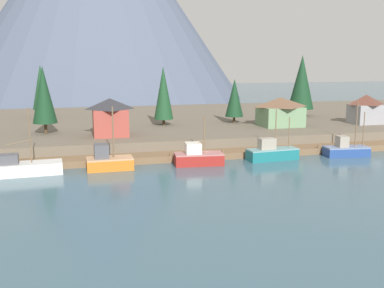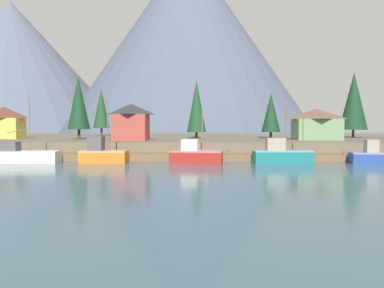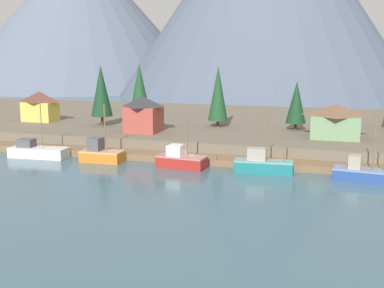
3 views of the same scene
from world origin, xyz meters
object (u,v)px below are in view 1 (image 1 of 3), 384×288
Objects in this scene: fishing_boat_white at (24,168)px; conifer_near_left at (302,82)px; conifer_back_left at (41,87)px; house_green at (280,111)px; conifer_mid_right at (234,98)px; fishing_boat_blue at (346,150)px; house_red at (110,117)px; house_grey at (366,109)px; conifer_mid_left at (163,93)px; fishing_boat_orange at (108,161)px; fishing_boat_teal at (272,153)px; fishing_boat_red at (198,157)px; conifer_near_right at (44,95)px.

conifer_near_left reaches higher than fishing_boat_white.
house_green is at bearing -28.62° from conifer_back_left.
fishing_boat_white is 63.87m from conifer_near_left.
fishing_boat_blue is at bearing -66.70° from conifer_mid_right.
conifer_back_left is (-47.75, 41.17, 8.08)m from fishing_boat_blue.
house_red is 49.67m from house_grey.
conifer_mid_left is 1.29× the size of conifer_mid_right.
house_grey is at bearing -17.34° from conifer_mid_right.
house_red is 46.55m from conifer_near_left.
conifer_back_left is (-62.12, 25.28, 3.68)m from house_grey.
house_red is 0.71× the size of conifer_mid_right.
conifer_mid_left reaches higher than house_red.
fishing_boat_teal is (24.20, 0.03, -0.09)m from fishing_boat_orange.
fishing_boat_white is at bearing -147.67° from conifer_mid_right.
fishing_boat_blue is at bearing -132.13° from house_grey.
house_grey is at bearing -22.14° from conifer_back_left.
conifer_back_left reaches higher than fishing_boat_orange.
fishing_boat_orange reaches higher than fishing_boat_red.
conifer_mid_left is 29.25m from conifer_back_left.
fishing_boat_red is at bearing -40.18° from conifer_near_right.
fishing_boat_white is 1.17× the size of house_green.
conifer_near_right is 1.00× the size of conifer_back_left.
house_red is (-22.81, 13.31, 4.52)m from fishing_boat_teal.
conifer_mid_right is at bearing 40.81° from fishing_boat_orange.
fishing_boat_teal is 12.44m from fishing_boat_blue.
conifer_near_left is at bearing 114.01° from house_grey.
house_green is at bearing 107.24° from fishing_boat_blue.
house_grey is 25.76m from conifer_mid_right.
fishing_boat_red is 27.08m from house_green.
conifer_near_left is at bearing 20.48° from conifer_mid_right.
fishing_boat_teal is 31.35m from house_grey.
fishing_boat_red is 0.63× the size of conifer_back_left.
fishing_boat_red is 1.16× the size of house_red.
house_red is at bearing -158.24° from conifer_mid_right.
fishing_boat_teal is at bearing -124.12° from conifer_near_left.
house_red is 1.08× the size of house_grey.
conifer_mid_right is (-6.84, 6.63, 2.17)m from house_green.
conifer_near_right is (-60.14, 2.44, 3.67)m from house_grey.
fishing_boat_blue is at bearing -104.70° from conifer_near_left.
fishing_boat_red is 23.99m from fishing_boat_blue.
fishing_boat_orange is at bearing -162.88° from house_grey.
conifer_near_left is at bearing -11.04° from conifer_back_left.
fishing_boat_blue is at bearing -20.99° from house_red.
conifer_back_left reaches higher than conifer_near_right.
house_green reaches higher than fishing_boat_teal.
house_red is 30.54m from conifer_back_left.
fishing_boat_blue is 26.43m from conifer_mid_right.
house_grey reaches higher than fishing_boat_teal.
fishing_boat_white is 0.69× the size of conifer_near_left.
conifer_mid_left is at bearing 168.88° from house_grey.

